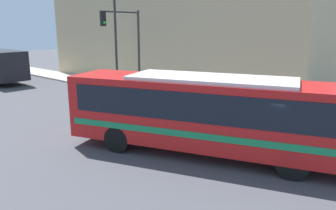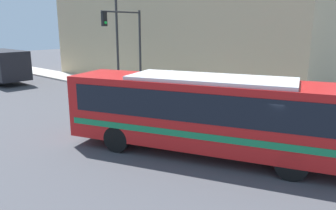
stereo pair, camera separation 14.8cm
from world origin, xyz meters
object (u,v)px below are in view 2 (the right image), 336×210
object	(u,v)px
city_bus	(209,110)
parking_meter	(159,84)
street_lamp	(114,31)
traffic_light_pole	(128,38)
delivery_truck	(0,65)
fire_hydrant	(230,105)
pedestrian_near_corner	(172,83)

from	to	relation	value
city_bus	parking_meter	size ratio (longest dim) A/B	8.57
city_bus	street_lamp	size ratio (longest dim) A/B	1.53
traffic_light_pole	street_lamp	size ratio (longest dim) A/B	0.79
parking_meter	street_lamp	xyz separation A→B (m)	(-0.05, 4.53, 3.43)
city_bus	delivery_truck	size ratio (longest dim) A/B	1.53
delivery_truck	fire_hydrant	distance (m)	20.93
fire_hydrant	parking_meter	xyz separation A→B (m)	(0.00, 5.63, 0.53)
city_bus	traffic_light_pole	world-z (taller)	traffic_light_pole
traffic_light_pole	parking_meter	size ratio (longest dim) A/B	4.39
street_lamp	pedestrian_near_corner	bearing A→B (deg)	-80.01
fire_hydrant	traffic_light_pole	world-z (taller)	traffic_light_pole
pedestrian_near_corner	city_bus	bearing A→B (deg)	-130.83
delivery_truck	street_lamp	distance (m)	11.55
fire_hydrant	parking_meter	world-z (taller)	parking_meter
city_bus	fire_hydrant	size ratio (longest dim) A/B	15.67
traffic_light_pole	parking_meter	distance (m)	3.70
city_bus	traffic_light_pole	bearing A→B (deg)	44.08
traffic_light_pole	street_lamp	bearing A→B (deg)	71.40
city_bus	pedestrian_near_corner	size ratio (longest dim) A/B	6.25
city_bus	delivery_truck	world-z (taller)	city_bus
parking_meter	street_lamp	distance (m)	5.68
street_lamp	city_bus	bearing A→B (deg)	-114.62
city_bus	pedestrian_near_corner	distance (m)	10.38
street_lamp	pedestrian_near_corner	distance (m)	6.11
fire_hydrant	traffic_light_pole	bearing A→B (deg)	96.95
city_bus	street_lamp	world-z (taller)	street_lamp
traffic_light_pole	parking_meter	world-z (taller)	traffic_light_pole
delivery_truck	street_lamp	size ratio (longest dim) A/B	1.01
delivery_truck	pedestrian_near_corner	bearing A→B (deg)	-70.59
fire_hydrant	delivery_truck	bearing A→B (deg)	102.54
delivery_truck	city_bus	bearing A→B (deg)	-93.45
delivery_truck	traffic_light_pole	bearing A→B (deg)	-74.26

